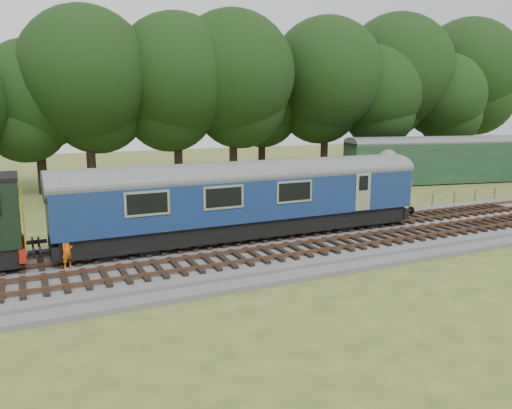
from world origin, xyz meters
TOP-DOWN VIEW (x-y plane):
  - ground at (0.00, 0.00)m, footprint 120.00×120.00m
  - ballast at (0.00, 0.00)m, footprint 70.00×7.00m
  - track_north at (0.00, 1.40)m, footprint 67.20×2.40m
  - track_south at (0.00, -1.60)m, footprint 67.20×2.40m
  - fence at (0.00, 4.50)m, footprint 64.00×0.12m
  - tree_line at (0.00, 22.00)m, footprint 70.00×8.00m
  - dmu_railcar at (-1.11, 1.40)m, footprint 18.05×2.86m
  - worker at (-9.52, 0.16)m, footprint 0.67×0.66m
  - parked_coach at (22.47, 13.14)m, footprint 16.38×6.05m
  - shed at (19.96, 14.99)m, footprint 4.78×4.78m

SIDE VIEW (x-z plane):
  - ground at x=0.00m, z-range 0.00..0.00m
  - fence at x=0.00m, z-range -0.50..0.50m
  - tree_line at x=0.00m, z-range -9.00..9.00m
  - ballast at x=0.00m, z-range 0.00..0.35m
  - track_north at x=0.00m, z-range 0.31..0.52m
  - track_south at x=0.00m, z-range 0.31..0.52m
  - worker at x=-9.52m, z-range 0.35..1.90m
  - shed at x=19.96m, z-range 0.02..3.00m
  - parked_coach at x=22.47m, z-range 0.25..4.38m
  - dmu_railcar at x=-1.11m, z-range 0.67..4.54m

